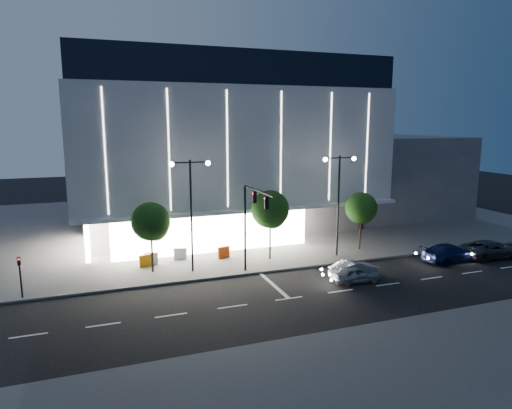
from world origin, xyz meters
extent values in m
plane|color=black|center=(0.00, 0.00, 0.00)|extent=(160.00, 160.00, 0.00)
cube|color=#474747|center=(5.00, 24.00, 0.07)|extent=(70.00, 40.00, 0.15)
cube|color=#474747|center=(5.00, -12.00, 0.07)|extent=(70.00, 10.00, 0.15)
cube|color=#4C4C51|center=(3.00, 24.00, 2.00)|extent=(28.00, 21.00, 4.00)
cube|color=#9F9FA4|center=(3.00, 22.00, 9.50)|extent=(30.00, 25.00, 11.00)
cube|color=black|center=(3.00, 22.00, 16.50)|extent=(29.40, 24.50, 3.00)
cube|color=white|center=(0.00, 10.70, 2.00)|extent=(18.00, 0.40, 3.60)
cube|color=white|center=(-10.80, 16.00, 2.00)|extent=(0.40, 10.00, 3.60)
cube|color=#9F9FA4|center=(3.00, 9.70, 4.10)|extent=(30.00, 2.00, 0.30)
cube|color=white|center=(3.00, 9.48, 9.50)|extent=(24.00, 0.06, 10.00)
cube|color=#4C4C51|center=(26.00, 24.00, 5.00)|extent=(16.00, 20.00, 10.00)
cylinder|color=black|center=(1.00, 4.80, 3.50)|extent=(0.18, 0.18, 7.00)
cylinder|color=black|center=(1.00, 1.90, 7.00)|extent=(0.14, 5.80, 0.14)
cube|color=black|center=(1.00, 2.60, 6.40)|extent=(0.28, 0.18, 0.85)
cube|color=black|center=(1.00, 0.20, 6.40)|extent=(0.28, 0.18, 0.85)
sphere|color=#FF0C0C|center=(0.88, 2.60, 6.70)|extent=(0.14, 0.14, 0.14)
cylinder|color=black|center=(-3.00, 6.00, 4.50)|extent=(0.16, 0.16, 9.00)
cylinder|color=black|center=(-3.70, 6.00, 8.80)|extent=(1.40, 0.10, 0.10)
cylinder|color=black|center=(-2.30, 6.00, 8.80)|extent=(1.40, 0.10, 0.10)
sphere|color=white|center=(-4.40, 6.00, 8.70)|extent=(0.36, 0.36, 0.36)
sphere|color=white|center=(-1.60, 6.00, 8.70)|extent=(0.36, 0.36, 0.36)
cylinder|color=black|center=(10.00, 6.00, 4.50)|extent=(0.16, 0.16, 9.00)
cylinder|color=black|center=(9.30, 6.00, 8.80)|extent=(1.40, 0.10, 0.10)
cylinder|color=black|center=(10.70, 6.00, 8.80)|extent=(1.40, 0.10, 0.10)
sphere|color=white|center=(8.60, 6.00, 8.70)|extent=(0.36, 0.36, 0.36)
sphere|color=white|center=(11.40, 6.00, 8.70)|extent=(0.36, 0.36, 0.36)
cylinder|color=black|center=(-15.00, 4.50, 1.50)|extent=(0.12, 0.12, 3.00)
cube|color=black|center=(-15.00, 4.50, 2.70)|extent=(0.22, 0.16, 0.55)
sphere|color=#FF0C0C|center=(-15.00, 4.39, 2.85)|extent=(0.10, 0.10, 0.10)
cylinder|color=black|center=(-6.00, 7.00, 1.89)|extent=(0.16, 0.16, 3.78)
sphere|color=#15340E|center=(-6.00, 7.00, 4.21)|extent=(3.02, 3.02, 3.02)
sphere|color=#15340E|center=(-5.70, 7.20, 3.67)|extent=(2.16, 2.16, 2.16)
sphere|color=#15340E|center=(-6.25, 6.85, 3.89)|extent=(1.94, 1.94, 1.94)
cylinder|color=black|center=(4.00, 7.00, 2.03)|extent=(0.16, 0.16, 4.06)
sphere|color=#15340E|center=(4.00, 7.00, 4.52)|extent=(3.25, 3.25, 3.25)
sphere|color=#15340E|center=(4.30, 7.20, 3.94)|extent=(2.32, 2.32, 2.32)
sphere|color=#15340E|center=(3.75, 6.85, 4.18)|extent=(2.09, 2.09, 2.09)
cylinder|color=black|center=(13.00, 7.00, 1.82)|extent=(0.16, 0.16, 3.64)
sphere|color=#15340E|center=(13.00, 7.00, 4.06)|extent=(2.91, 2.91, 2.91)
sphere|color=#15340E|center=(13.30, 7.20, 3.54)|extent=(2.08, 2.08, 2.08)
sphere|color=#15340E|center=(12.75, 6.85, 3.74)|extent=(1.87, 1.87, 1.87)
imported|color=gray|center=(7.99, -0.28, 0.63)|extent=(3.75, 1.60, 1.26)
imported|color=#B8BAC0|center=(8.50, 0.77, 0.65)|extent=(4.07, 1.84, 1.30)
imported|color=#121844|center=(18.39, 1.43, 0.77)|extent=(5.46, 2.63, 1.53)
imported|color=#323137|center=(22.68, 1.13, 0.77)|extent=(5.68, 2.88, 1.54)
cube|color=orange|center=(-6.35, 8.47, 0.65)|extent=(1.13, 0.49, 1.00)
cube|color=silver|center=(-5.85, 8.95, 0.65)|extent=(1.13, 0.43, 1.00)
cube|color=red|center=(0.31, 8.65, 0.65)|extent=(1.13, 0.50, 1.00)
cube|color=silver|center=(-3.33, 9.50, 0.65)|extent=(1.13, 0.54, 1.00)
camera|label=1|loc=(-10.14, -28.31, 11.81)|focal=32.00mm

